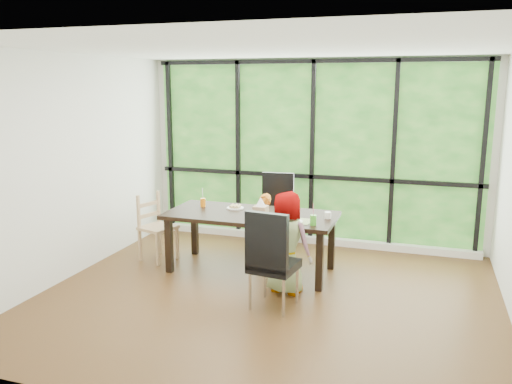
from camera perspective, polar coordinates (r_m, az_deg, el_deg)
ground at (r=5.93m, az=1.28°, el=-11.45°), size 5.00×5.00×0.00m
back_wall at (r=7.69m, az=6.27°, el=4.34°), size 5.00×0.00×5.00m
foliage_backdrop at (r=7.67m, az=6.23°, el=4.32°), size 4.80×0.02×2.65m
window_mullions at (r=7.63m, az=6.17°, el=4.28°), size 4.80×0.06×2.65m
window_sill at (r=7.87m, az=5.90°, el=-5.18°), size 4.80×0.12×0.10m
dining_table at (r=6.60m, az=-0.55°, el=-5.52°), size 2.19×1.15×0.75m
chair_window_leather at (r=7.43m, az=2.14°, el=-2.22°), size 0.51×0.51×1.08m
chair_interior_leather at (r=5.50m, az=2.00°, el=-7.31°), size 0.52×0.52×1.08m
chair_end_beech at (r=7.10m, az=-10.68°, el=-3.85°), size 0.51×0.52×0.90m
child_toddler at (r=7.11m, az=0.95°, el=-3.69°), size 0.38×0.33×0.88m
child_older at (r=5.87m, az=3.54°, el=-5.58°), size 0.64×0.48×1.17m
placemat at (r=6.16m, az=4.22°, el=-3.16°), size 0.39×0.28×0.01m
plate_far at (r=6.76m, az=-2.29°, el=-1.76°), size 0.22×0.22×0.01m
plate_near at (r=6.11m, az=4.19°, el=-3.24°), size 0.21×0.21×0.01m
orange_cup at (r=6.89m, az=-5.84°, el=-1.14°), size 0.07×0.07×0.11m
green_cup at (r=5.99m, az=6.29°, el=-3.08°), size 0.08×0.08×0.12m
white_mug at (r=6.31m, az=7.89°, el=-2.55°), size 0.08×0.08×0.08m
tissue_box at (r=6.31m, az=0.51°, el=-2.15°), size 0.16×0.16×0.14m
crepe_rolls_far at (r=6.75m, az=-2.29°, el=-1.56°), size 0.15×0.12×0.04m
crepe_rolls_near at (r=6.11m, az=4.19°, el=-3.02°), size 0.10×0.12×0.04m
straw_white at (r=6.87m, az=-5.86°, el=-0.37°), size 0.01×0.04×0.20m
straw_pink at (r=5.96m, az=6.31°, el=-2.15°), size 0.01×0.04×0.20m
tissue at (r=6.28m, az=0.51°, el=-1.05°), size 0.12×0.12×0.11m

